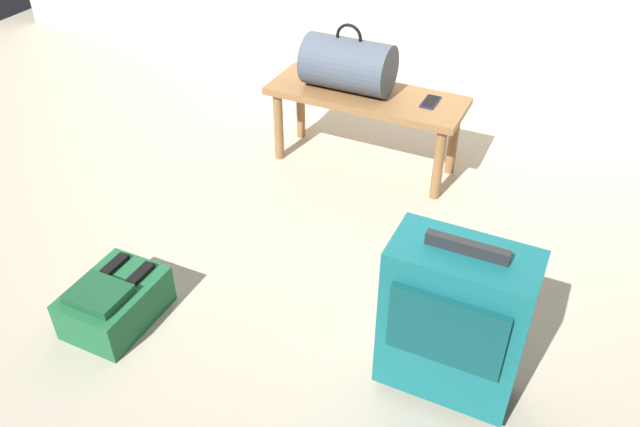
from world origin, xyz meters
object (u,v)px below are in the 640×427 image
duffel_bag_slate (348,64)px  suitcase_upright_teal (454,321)px  cell_phone (430,102)px  bench (366,105)px  backpack_green (115,302)px

duffel_bag_slate → suitcase_upright_teal: bearing=-53.7°
suitcase_upright_teal → duffel_bag_slate: bearing=126.3°
duffel_bag_slate → cell_phone: size_ratio=3.06×
bench → backpack_green: bench is taller
bench → cell_phone: bearing=5.8°
cell_phone → backpack_green: cell_phone is taller
duffel_bag_slate → suitcase_upright_teal: (0.92, -1.26, -0.21)m
cell_phone → suitcase_upright_teal: bearing=-68.9°
cell_phone → suitcase_upright_teal: (0.50, -1.29, -0.09)m
duffel_bag_slate → cell_phone: 0.45m
bench → duffel_bag_slate: bearing=-180.0°
bench → suitcase_upright_teal: 1.50m
duffel_bag_slate → cell_phone: duffel_bag_slate is taller
bench → duffel_bag_slate: 0.22m
suitcase_upright_teal → backpack_green: (-1.26, -0.22, -0.25)m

